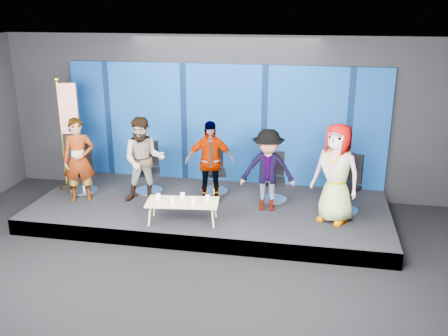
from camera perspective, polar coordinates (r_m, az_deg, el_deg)
The scene contains 21 objects.
ground at distance 7.98m, azimuth -5.59°, elevation -12.78°, with size 10.00×10.00×0.00m, color black.
room_walls at distance 7.05m, azimuth -6.20°, elevation 4.43°, with size 10.02×8.02×3.51m.
riser at distance 10.07m, azimuth -1.61°, elevation -4.88°, with size 7.00×3.00×0.30m, color black.
backdrop at distance 10.97m, azimuth -0.03°, elevation 5.05°, with size 7.00×0.08×2.60m, color navy.
chair_a at distance 10.96m, azimuth -15.82°, elevation -0.88°, with size 0.77×0.77×1.05m.
panelist_a at distance 10.32m, azimuth -16.26°, elevation 0.87°, with size 0.62×0.41×1.70m, color black.
chair_b at distance 10.64m, azimuth -8.61°, elevation -0.91°, with size 0.74×0.74×1.07m.
panelist_b at distance 10.00m, azimuth -9.14°, elevation 0.93°, with size 0.84×0.65×1.73m, color black.
chair_c at distance 10.52m, azimuth -1.13°, elevation -1.00°, with size 0.72×0.72×1.02m.
panelist_c at distance 9.90m, azimuth -1.67°, elevation 0.75°, with size 0.97×0.40×1.65m, color black.
chair_d at distance 10.11m, azimuth 5.70°, elevation -1.96°, with size 0.61×0.61×0.99m.
panelist_d at distance 9.50m, azimuth 5.02°, elevation -0.26°, with size 1.03×0.59×1.60m, color black.
chair_e at distance 9.77m, azimuth 13.59°, elevation -2.83°, with size 0.86×0.86×1.13m.
panelist_e at distance 9.14m, azimuth 12.71°, elevation -0.61°, with size 0.90×0.58×1.83m, color black.
coffee_table at distance 9.10m, azimuth -4.76°, elevation -4.00°, with size 1.36×0.71×0.40m.
mug_a at distance 9.19m, azimuth -7.55°, elevation -3.29°, with size 0.09×0.09×0.11m, color white.
mug_b at distance 8.99m, azimuth -5.88°, elevation -3.75°, with size 0.08×0.08×0.10m, color white.
mug_c at distance 9.20m, azimuth -4.76°, elevation -3.16°, with size 0.09×0.09×0.10m, color white.
mug_d at distance 8.95m, azimuth -3.53°, elevation -3.77°, with size 0.09×0.09×0.10m, color white.
mug_e at distance 9.10m, azimuth -1.89°, elevation -3.40°, with size 0.08×0.08×0.10m, color white.
flag_stand at distance 10.98m, azimuth -17.51°, elevation 4.07°, with size 0.55×0.32×2.41m.
Camera 1 is at (2.04, -6.54, 4.09)m, focal length 40.00 mm.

